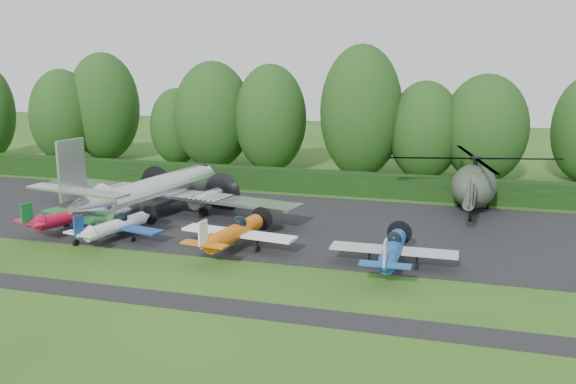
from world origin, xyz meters
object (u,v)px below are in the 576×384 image
(light_plane_orange, at_px, (235,232))
(light_plane_blue, at_px, (393,250))
(light_plane_white, at_px, (116,226))
(light_plane_red, at_px, (73,216))
(transport_plane, at_px, (156,191))
(helicopter, at_px, (474,182))

(light_plane_orange, xyz_separation_m, light_plane_blue, (10.08, -0.66, -0.04))
(light_plane_white, relative_size, light_plane_blue, 0.88)
(light_plane_red, relative_size, light_plane_white, 1.10)
(light_plane_red, relative_size, light_plane_orange, 0.93)
(transport_plane, xyz_separation_m, light_plane_orange, (8.83, -6.32, -0.79))
(light_plane_red, bearing_deg, light_plane_orange, -24.89)
(light_plane_red, relative_size, light_plane_blue, 0.96)
(light_plane_orange, relative_size, helicopter, 0.51)
(transport_plane, xyz_separation_m, light_plane_white, (0.39, -6.40, -0.98))
(light_plane_red, height_order, light_plane_orange, light_plane_orange)
(light_plane_white, height_order, light_plane_orange, light_plane_orange)
(transport_plane, xyz_separation_m, light_plane_red, (-3.75, -5.20, -0.88))
(transport_plane, bearing_deg, light_plane_orange, -46.29)
(transport_plane, height_order, light_plane_blue, transport_plane)
(light_plane_blue, xyz_separation_m, helicopter, (4.38, 15.88, 1.15))
(transport_plane, relative_size, light_plane_orange, 2.79)
(light_plane_orange, distance_m, light_plane_blue, 10.10)
(light_plane_orange, bearing_deg, light_plane_white, 172.81)
(light_plane_white, bearing_deg, light_plane_blue, -15.30)
(transport_plane, distance_m, light_plane_orange, 10.89)
(light_plane_orange, bearing_deg, transport_plane, 136.69)
(light_plane_white, distance_m, helicopter, 27.58)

